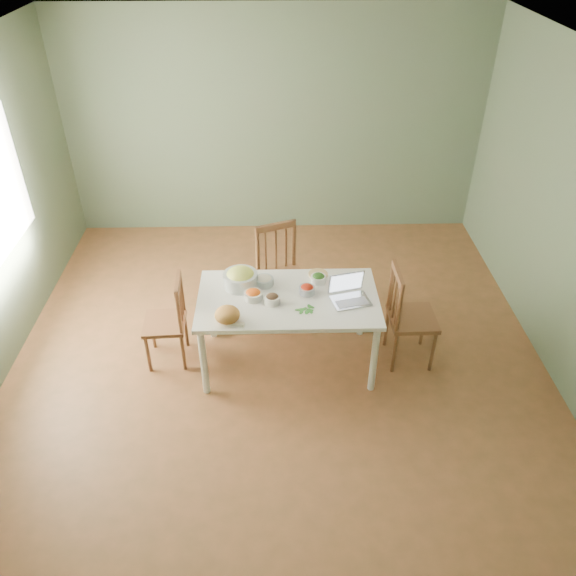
{
  "coord_description": "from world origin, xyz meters",
  "views": [
    {
      "loc": [
        -0.01,
        -4.14,
        3.67
      ],
      "look_at": [
        0.09,
        -0.14,
        0.84
      ],
      "focal_mm": 35.43,
      "sensor_mm": 36.0,
      "label": 1
    }
  ],
  "objects_px": {
    "chair_far": "(283,278)",
    "laptop": "(351,291)",
    "bread_boule": "(227,315)",
    "chair_left": "(164,321)",
    "bowl_squash": "(240,278)",
    "dining_table": "(288,330)",
    "chair_right": "(413,316)"
  },
  "relations": [
    {
      "from": "dining_table",
      "to": "laptop",
      "type": "height_order",
      "value": "laptop"
    },
    {
      "from": "bowl_squash",
      "to": "chair_far",
      "type": "bearing_deg",
      "value": 49.92
    },
    {
      "from": "bread_boule",
      "to": "bowl_squash",
      "type": "distance_m",
      "value": 0.52
    },
    {
      "from": "bowl_squash",
      "to": "dining_table",
      "type": "bearing_deg",
      "value": -24.15
    },
    {
      "from": "dining_table",
      "to": "bread_boule",
      "type": "height_order",
      "value": "bread_boule"
    },
    {
      "from": "chair_far",
      "to": "chair_left",
      "type": "xyz_separation_m",
      "value": [
        -1.1,
        -0.58,
        -0.07
      ]
    },
    {
      "from": "chair_right",
      "to": "bowl_squash",
      "type": "xyz_separation_m",
      "value": [
        -1.55,
        0.16,
        0.34
      ]
    },
    {
      "from": "bowl_squash",
      "to": "laptop",
      "type": "height_order",
      "value": "laptop"
    },
    {
      "from": "chair_left",
      "to": "chair_right",
      "type": "bearing_deg",
      "value": 85.92
    },
    {
      "from": "chair_far",
      "to": "chair_left",
      "type": "relative_size",
      "value": 1.15
    },
    {
      "from": "bread_boule",
      "to": "bowl_squash",
      "type": "relative_size",
      "value": 0.68
    },
    {
      "from": "chair_far",
      "to": "laptop",
      "type": "distance_m",
      "value": 0.98
    },
    {
      "from": "chair_left",
      "to": "bowl_squash",
      "type": "height_order",
      "value": "bowl_squash"
    },
    {
      "from": "bread_boule",
      "to": "laptop",
      "type": "bearing_deg",
      "value": 13.22
    },
    {
      "from": "chair_right",
      "to": "chair_far",
      "type": "bearing_deg",
      "value": 60.93
    },
    {
      "from": "chair_left",
      "to": "laptop",
      "type": "xyz_separation_m",
      "value": [
        1.67,
        -0.15,
        0.41
      ]
    },
    {
      "from": "laptop",
      "to": "bread_boule",
      "type": "bearing_deg",
      "value": 179.28
    },
    {
      "from": "chair_far",
      "to": "laptop",
      "type": "relative_size",
      "value": 3.18
    },
    {
      "from": "chair_left",
      "to": "dining_table",
      "type": "bearing_deg",
      "value": 83.51
    },
    {
      "from": "chair_far",
      "to": "bowl_squash",
      "type": "relative_size",
      "value": 3.33
    },
    {
      "from": "chair_far",
      "to": "laptop",
      "type": "xyz_separation_m",
      "value": [
        0.57,
        -0.73,
        0.34
      ]
    },
    {
      "from": "bowl_squash",
      "to": "laptop",
      "type": "relative_size",
      "value": 0.96
    },
    {
      "from": "dining_table",
      "to": "bread_boule",
      "type": "distance_m",
      "value": 0.74
    },
    {
      "from": "bread_boule",
      "to": "bowl_squash",
      "type": "bearing_deg",
      "value": 80.26
    },
    {
      "from": "bowl_squash",
      "to": "bread_boule",
      "type": "bearing_deg",
      "value": -99.74
    },
    {
      "from": "bread_boule",
      "to": "bowl_squash",
      "type": "height_order",
      "value": "bowl_squash"
    },
    {
      "from": "dining_table",
      "to": "laptop",
      "type": "bearing_deg",
      "value": -7.95
    },
    {
      "from": "chair_left",
      "to": "chair_right",
      "type": "xyz_separation_m",
      "value": [
        2.26,
        -0.05,
        0.05
      ]
    },
    {
      "from": "chair_left",
      "to": "chair_right",
      "type": "distance_m",
      "value": 2.26
    },
    {
      "from": "chair_right",
      "to": "bread_boule",
      "type": "distance_m",
      "value": 1.71
    },
    {
      "from": "chair_left",
      "to": "bread_boule",
      "type": "relative_size",
      "value": 4.22
    },
    {
      "from": "chair_right",
      "to": "laptop",
      "type": "bearing_deg",
      "value": 98.7
    }
  ]
}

